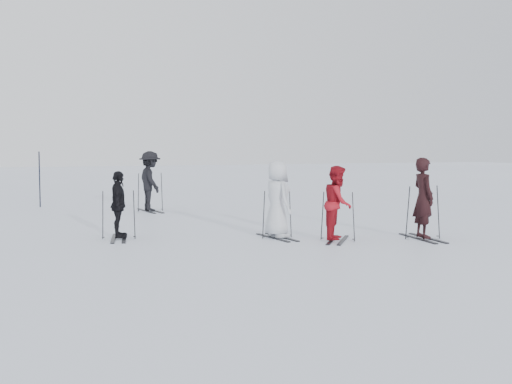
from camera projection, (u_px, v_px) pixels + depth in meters
The scene contains 12 objects.
ground at pixel (272, 235), 15.66m from camera, with size 120.00×120.00×0.00m, color silver.
skier_near_dark at pixel (423, 199), 15.01m from camera, with size 0.69×0.45×1.88m, color black.
skier_red at pixel (338, 204), 14.73m from camera, with size 0.83×0.64×1.70m, color maroon.
skier_grey at pixel (277, 200), 15.17m from camera, with size 0.89×0.58×1.82m, color silver.
skier_uphill_left at pixel (118, 206), 15.01m from camera, with size 0.92×0.38×1.57m, color black.
skier_uphill_far at pixel (150, 182), 21.51m from camera, with size 1.29×0.74×1.99m, color black.
skis_near_dark at pixel (423, 211), 15.03m from camera, with size 0.94×1.77×1.29m, color black, non-canonical shape.
skis_red at pixel (338, 215), 14.75m from camera, with size 0.85×1.60×1.17m, color black, non-canonical shape.
skis_grey at pixel (277, 213), 15.19m from camera, with size 0.85×1.61×1.18m, color black, non-canonical shape.
skis_uphill_left at pixel (119, 214), 15.03m from camera, with size 0.85×1.61×1.18m, color black, non-canonical shape.
skis_uphill_far at pixel (150, 192), 21.53m from camera, with size 0.97×1.83×1.33m, color black, non-canonical shape.
piste_marker at pixel (40, 179), 23.02m from camera, with size 0.04×0.04×2.00m, color black.
Camera 1 is at (-6.39, -14.18, 2.15)m, focal length 45.00 mm.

